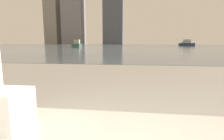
{
  "coord_description": "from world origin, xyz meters",
  "views": [
    {
      "loc": [
        0.37,
        0.25,
        0.85
      ],
      "look_at": [
        0.1,
        2.42,
        0.51
      ],
      "focal_mm": 28.0,
      "sensor_mm": 36.0,
      "label": 1
    }
  ],
  "objects": [
    {
      "name": "harbor_water",
      "position": [
        0.0,
        62.0,
        0.01
      ],
      "size": [
        180.0,
        110.0,
        0.01
      ],
      "color": "slate",
      "rests_on": "ground_plane"
    },
    {
      "name": "harbor_boat_0",
      "position": [
        -10.59,
        33.26,
        0.53
      ],
      "size": [
        1.95,
        4.1,
        1.47
      ],
      "color": "#335647",
      "rests_on": "harbor_water"
    },
    {
      "name": "harbor_boat_1",
      "position": [
        17.71,
        65.38,
        0.47
      ],
      "size": [
        2.87,
        3.6,
        1.31
      ],
      "color": "#335647",
      "rests_on": "harbor_water"
    },
    {
      "name": "harbor_boat_2",
      "position": [
        14.24,
        49.1,
        0.62
      ],
      "size": [
        2.97,
        4.9,
        1.74
      ],
      "color": "navy",
      "rests_on": "harbor_water"
    },
    {
      "name": "skyline_tower_0",
      "position": [
        -54.84,
        118.0,
        21.52
      ],
      "size": [
        8.73,
        12.19,
        43.04
      ],
      "color": "gray",
      "rests_on": "ground_plane"
    },
    {
      "name": "skyline_tower_1",
      "position": [
        -40.59,
        118.0,
        16.08
      ],
      "size": [
        13.59,
        11.33,
        32.17
      ],
      "color": "slate",
      "rests_on": "ground_plane"
    }
  ]
}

